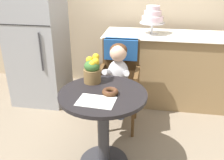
{
  "coord_description": "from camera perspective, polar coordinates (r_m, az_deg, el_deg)",
  "views": [
    {
      "loc": [
        0.37,
        -1.76,
        1.64
      ],
      "look_at": [
        0.05,
        0.15,
        0.77
      ],
      "focal_mm": 40.3,
      "sensor_mm": 36.0,
      "label": 1
    }
  ],
  "objects": [
    {
      "name": "seated_child",
      "position": [
        2.53,
        1.29,
        1.83
      ],
      "size": [
        0.27,
        0.32,
        0.73
      ],
      "color": "silver",
      "rests_on": "ground"
    },
    {
      "name": "display_counter",
      "position": [
        3.29,
        11.98,
        2.51
      ],
      "size": [
        1.56,
        0.62,
        0.9
      ],
      "color": "#93754C",
      "rests_on": "ground"
    },
    {
      "name": "refrigerator",
      "position": [
        3.29,
        -16.6,
        9.29
      ],
      "size": [
        0.64,
        0.63,
        1.7
      ],
      "color": "#9EA0A5",
      "rests_on": "ground"
    },
    {
      "name": "wicker_chair",
      "position": [
        2.69,
        1.76,
        2.32
      ],
      "size": [
        0.42,
        0.45,
        0.95
      ],
      "rotation": [
        0.0,
        0.0,
        0.08
      ],
      "color": "brown",
      "rests_on": "ground"
    },
    {
      "name": "donut_front",
      "position": [
        1.99,
        -0.41,
        -2.62
      ],
      "size": [
        0.13,
        0.13,
        0.04
      ],
      "color": "#4C2D19",
      "rests_on": "cafe_table"
    },
    {
      "name": "cafe_table",
      "position": [
        2.13,
        -2.01,
        -7.99
      ],
      "size": [
        0.72,
        0.72,
        0.72
      ],
      "color": "black",
      "rests_on": "ground"
    },
    {
      "name": "paper_napkin",
      "position": [
        1.9,
        -3.62,
        -4.83
      ],
      "size": [
        0.3,
        0.22,
        0.0
      ],
      "primitive_type": "cube",
      "rotation": [
        0.0,
        0.0,
        -0.08
      ],
      "color": "white",
      "rests_on": "cafe_table"
    },
    {
      "name": "tiered_cake_stand",
      "position": [
        3.11,
        9.18,
        13.93
      ],
      "size": [
        0.3,
        0.3,
        0.33
      ],
      "color": "silver",
      "rests_on": "display_counter"
    },
    {
      "name": "flower_vase",
      "position": [
        2.17,
        -4.52,
        2.35
      ],
      "size": [
        0.15,
        0.15,
        0.25
      ],
      "color": "brown",
      "rests_on": "cafe_table"
    }
  ]
}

